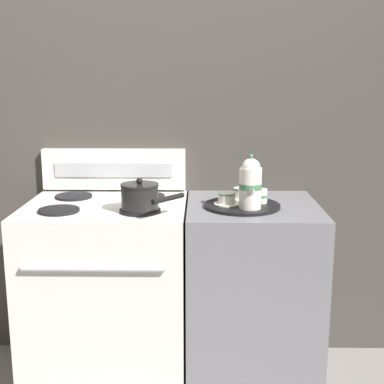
# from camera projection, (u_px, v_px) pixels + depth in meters

# --- Properties ---
(ground_plane) EXTENTS (6.00, 6.00, 0.00)m
(ground_plane) POSITION_uv_depth(u_px,v_px,m) (173.00, 377.00, 2.66)
(ground_plane) COLOR gray
(wall_back) EXTENTS (6.00, 0.05, 2.20)m
(wall_back) POSITION_uv_depth(u_px,v_px,m) (175.00, 149.00, 2.75)
(wall_back) COLOR #423D38
(wall_back) RESTS_ON ground
(stove) EXTENTS (0.74, 0.65, 0.90)m
(stove) POSITION_uv_depth(u_px,v_px,m) (108.00, 293.00, 2.57)
(stove) COLOR silver
(stove) RESTS_ON ground
(control_panel) EXTENTS (0.73, 0.05, 0.21)m
(control_panel) POSITION_uv_depth(u_px,v_px,m) (114.00, 169.00, 2.73)
(control_panel) COLOR silver
(control_panel) RESTS_ON stove
(side_counter) EXTENTS (0.61, 0.62, 0.89)m
(side_counter) POSITION_uv_depth(u_px,v_px,m) (251.00, 295.00, 2.56)
(side_counter) COLOR slate
(side_counter) RESTS_ON ground
(saucepan) EXTENTS (0.28, 0.27, 0.14)m
(saucepan) POSITION_uv_depth(u_px,v_px,m) (141.00, 197.00, 2.32)
(saucepan) COLOR black
(saucepan) RESTS_ON stove
(serving_tray) EXTENTS (0.34, 0.34, 0.01)m
(serving_tray) POSITION_uv_depth(u_px,v_px,m) (242.00, 206.00, 2.42)
(serving_tray) COLOR black
(serving_tray) RESTS_ON side_counter
(teapot) EXTENTS (0.10, 0.16, 0.24)m
(teapot) POSITION_uv_depth(u_px,v_px,m) (250.00, 184.00, 2.32)
(teapot) COLOR white
(teapot) RESTS_ON serving_tray
(teacup_left) EXTENTS (0.12, 0.12, 0.05)m
(teacup_left) POSITION_uv_depth(u_px,v_px,m) (227.00, 199.00, 2.41)
(teacup_left) COLOR white
(teacup_left) RESTS_ON serving_tray
(teacup_right) EXTENTS (0.12, 0.12, 0.05)m
(teacup_right) POSITION_uv_depth(u_px,v_px,m) (241.00, 194.00, 2.51)
(teacup_right) COLOR white
(teacup_right) RESTS_ON serving_tray
(creamer_jug) EXTENTS (0.06, 0.06, 0.07)m
(creamer_jug) POSITION_uv_depth(u_px,v_px,m) (261.00, 196.00, 2.44)
(creamer_jug) COLOR white
(creamer_jug) RESTS_ON serving_tray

